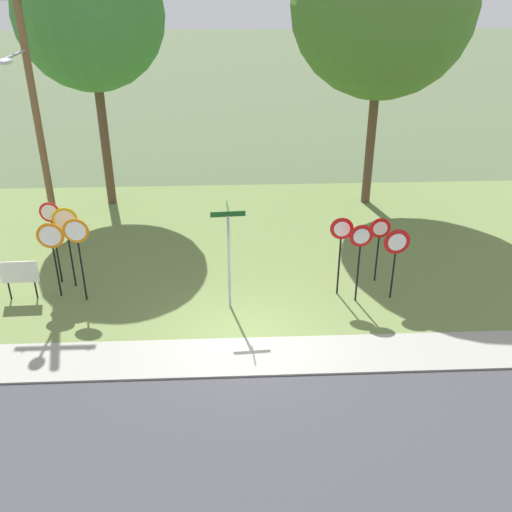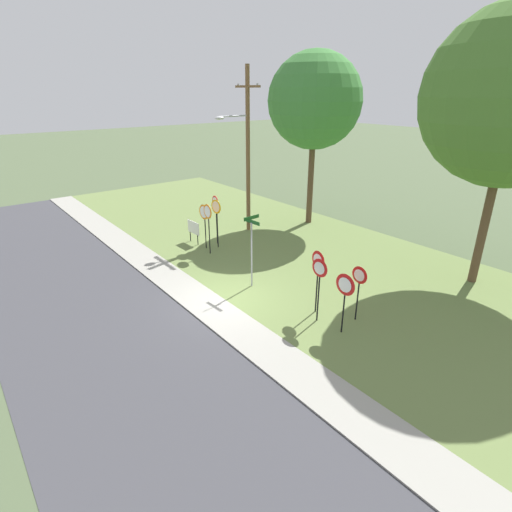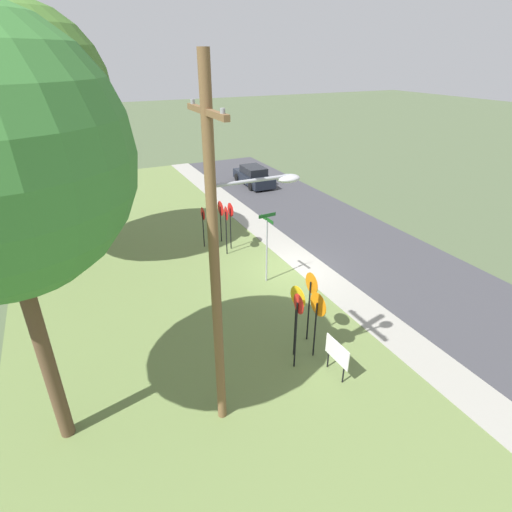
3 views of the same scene
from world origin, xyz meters
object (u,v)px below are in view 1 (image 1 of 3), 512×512
oak_tree_left (90,15)px  stop_sign_near_left (52,226)px  yield_sign_far_left (341,238)px  yield_sign_far_right (360,245)px  street_name_post (229,249)px  utility_pole (33,106)px  yield_sign_near_left (379,235)px  oak_tree_right (383,4)px  stop_sign_near_right (78,242)px  stop_sign_far_center (67,230)px  notice_board (20,274)px  stop_sign_far_left (52,244)px  yield_sign_near_right (396,248)px

oak_tree_left → stop_sign_near_left: bearing=-93.4°
yield_sign_far_left → yield_sign_far_right: size_ratio=1.02×
street_name_post → utility_pole: (-6.15, 4.39, 3.07)m
yield_sign_near_left → oak_tree_right: bearing=79.7°
stop_sign_near_right → stop_sign_far_center: (-0.52, 0.84, -0.01)m
oak_tree_left → oak_tree_right: 10.70m
stop_sign_near_left → oak_tree_left: (0.41, 6.80, 5.39)m
stop_sign_near_right → yield_sign_near_left: stop_sign_near_right is taller
yield_sign_far_left → notice_board: (-9.48, 0.19, -1.05)m
stop_sign_far_left → oak_tree_right: oak_tree_right is taller
yield_sign_near_left → street_name_post: 4.80m
stop_sign_far_left → yield_sign_far_right: yield_sign_far_right is taller
stop_sign_near_left → yield_sign_near_left: bearing=2.4°
stop_sign_far_left → yield_sign_far_right: (8.89, -0.70, 0.08)m
utility_pole → notice_board: bearing=-90.8°
stop_sign_far_left → yield_sign_near_right: 10.00m
stop_sign_far_left → oak_tree_right: bearing=30.3°
notice_board → stop_sign_far_left: bearing=3.0°
stop_sign_far_center → yield_sign_far_right: (8.59, -1.28, -0.08)m
stop_sign_far_center → street_name_post: street_name_post is taller
stop_sign_near_left → notice_board: size_ratio=2.17×
yield_sign_near_left → oak_tree_left: bearing=142.4°
stop_sign_near_right → yield_sign_near_left: 8.96m
yield_sign_near_left → yield_sign_far_left: size_ratio=0.86×
yield_sign_far_right → stop_sign_far_center: bearing=168.5°
yield_sign_far_left → oak_tree_right: bearing=77.3°
yield_sign_far_right → yield_sign_near_left: bearing=50.9°
stop_sign_near_right → utility_pole: 5.21m
yield_sign_far_right → notice_board: yield_sign_far_right is taller
stop_sign_near_left → oak_tree_right: (11.09, 6.37, 5.75)m
yield_sign_far_left → street_name_post: (-3.28, -0.54, 0.00)m
notice_board → oak_tree_right: size_ratio=0.11×
stop_sign_far_center → yield_sign_near_right: stop_sign_far_center is taller
stop_sign_near_left → yield_sign_far_left: stop_sign_near_left is taller
stop_sign_far_center → street_name_post: size_ratio=0.83×
yield_sign_far_right → street_name_post: (-3.76, -0.12, 0.03)m
yield_sign_near_left → oak_tree_left: (-9.53, 7.19, 5.73)m
stop_sign_far_center → oak_tree_right: size_ratio=0.24×
yield_sign_near_right → oak_tree_left: (-9.76, 8.25, 5.64)m
stop_sign_far_center → yield_sign_near_left: bearing=-6.5°
yield_sign_far_left → oak_tree_left: 12.64m
stop_sign_far_center → yield_sign_near_left: (9.44, -0.10, -0.34)m
stop_sign_near_left → yield_sign_near_right: (10.17, -1.45, -0.25)m
stop_sign_near_left → yield_sign_far_left: size_ratio=1.07×
stop_sign_near_right → stop_sign_far_center: stop_sign_near_right is taller
street_name_post → yield_sign_near_right: bearing=-1.3°
stop_sign_far_left → yield_sign_near_left: bearing=-0.5°
oak_tree_left → yield_sign_near_left: bearing=-37.0°
stop_sign_far_left → street_name_post: 5.20m
stop_sign_far_center → street_name_post: bearing=-22.0°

